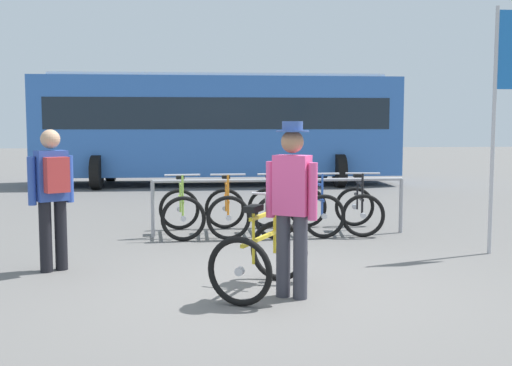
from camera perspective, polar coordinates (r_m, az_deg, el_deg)
ground_plane at (r=6.34m, az=1.51°, el=-10.03°), size 80.00×80.00×0.00m
bike_rack_rail at (r=9.38m, az=2.23°, el=-0.74°), size 3.91×0.15×0.88m
racked_bike_lime at (r=9.49m, az=-6.97°, el=-2.63°), size 0.76×1.17×0.98m
racked_bike_orange at (r=9.51m, az=-2.75°, el=-2.58°), size 0.68×1.12×0.97m
racked_bike_teal at (r=9.58m, az=1.44°, el=-2.52°), size 0.68×1.11×0.97m
racked_bike_blue at (r=9.70m, az=5.55°, el=-2.45°), size 0.74×1.16×0.98m
racked_bike_black at (r=9.87m, az=9.53°, el=-2.36°), size 0.79×1.18×0.98m
featured_bicycle at (r=6.30m, az=0.87°, el=-5.60°), size 1.09×1.26×1.09m
person_with_featured_bike at (r=5.94m, az=3.36°, el=-1.76°), size 0.47×0.35×1.72m
pedestrian_with_backpack at (r=7.40m, az=-18.40°, el=-0.69°), size 0.47×0.45×1.64m
bus_distant at (r=17.61m, az=-3.49°, el=5.57°), size 10.01×3.42×3.08m
banner_flag at (r=8.61m, az=22.15°, el=8.62°), size 0.45×0.05×3.20m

